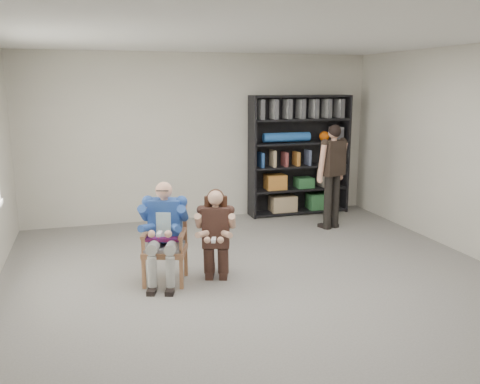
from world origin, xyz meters
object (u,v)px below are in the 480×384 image
object	(u,v)px
armchair	(165,244)
bookshelf	(299,155)
seated_man	(164,233)
standing_man	(333,177)
kneeling_woman	(216,236)

from	to	relation	value
armchair	bookshelf	bearing A→B (deg)	60.73
seated_man	standing_man	world-z (taller)	standing_man
bookshelf	seated_man	bearing A→B (deg)	-137.16
seated_man	bookshelf	size ratio (longest dim) A/B	0.57
kneeling_woman	standing_man	xyz separation A→B (m)	(2.32, 1.64, 0.28)
seated_man	bookshelf	bearing A→B (deg)	60.73
armchair	bookshelf	xyz separation A→B (m)	(2.78, 2.58, 0.59)
armchair	standing_man	bearing A→B (deg)	45.55
bookshelf	standing_man	distance (m)	1.09
seated_man	kneeling_woman	distance (m)	0.59
seated_man	bookshelf	distance (m)	3.82
seated_man	kneeling_woman	size ratio (longest dim) A/B	1.09
armchair	seated_man	size ratio (longest dim) A/B	0.77
seated_man	standing_man	distance (m)	3.29
armchair	standing_man	size ratio (longest dim) A/B	0.56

